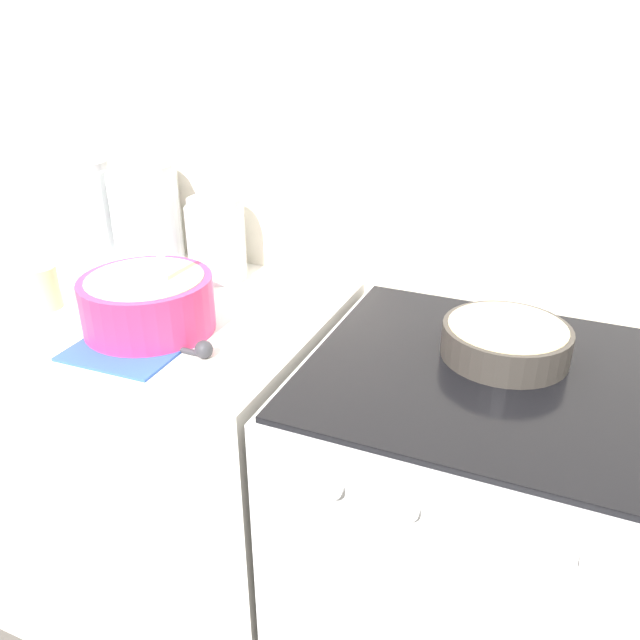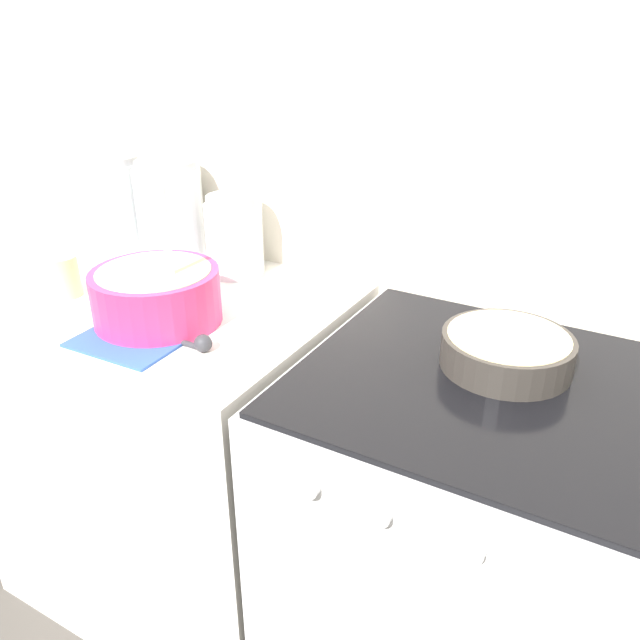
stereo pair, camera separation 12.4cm
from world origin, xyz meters
TOP-DOWN VIEW (x-y plane):
  - wall_back at (0.00, 0.66)m, footprint 4.77×0.05m
  - countertop_cabinet at (-0.44, 0.32)m, footprint 0.88×0.63m
  - stove at (0.37, 0.32)m, footprint 0.71×0.65m
  - mixing_bowl at (-0.33, 0.21)m, footprint 0.27×0.27m
  - baking_pan at (0.37, 0.38)m, footprint 0.24×0.24m
  - storage_jar_left at (-0.77, 0.52)m, footprint 0.18×0.18m
  - storage_jar_middle at (-0.56, 0.52)m, footprint 0.17×0.17m
  - storage_jar_right at (-0.35, 0.52)m, footprint 0.14×0.14m
  - tin_can at (-0.61, 0.20)m, footprint 0.07×0.07m
  - recipe_page at (-0.31, 0.13)m, footprint 0.22×0.21m
  - measuring_spoon at (-0.17, 0.15)m, footprint 0.12×0.04m

SIDE VIEW (x-z plane):
  - stove at x=0.37m, z-range 0.00..0.93m
  - countertop_cabinet at x=-0.44m, z-range 0.00..0.93m
  - recipe_page at x=-0.31m, z-range 0.93..0.93m
  - measuring_spoon at x=-0.17m, z-range 0.92..0.96m
  - baking_pan at x=0.37m, z-range 0.93..0.99m
  - tin_can at x=-0.61m, z-range 0.93..1.02m
  - mixing_bowl at x=-0.33m, z-range 0.84..1.15m
  - storage_jar_right at x=-0.35m, z-range 0.91..1.11m
  - storage_jar_left at x=-0.77m, z-range 0.91..1.16m
  - storage_jar_middle at x=-0.56m, z-range 0.91..1.17m
  - wall_back at x=0.00m, z-range 0.00..2.40m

